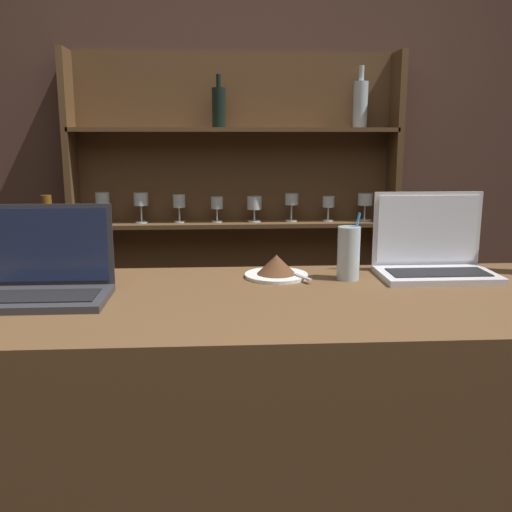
{
  "coord_description": "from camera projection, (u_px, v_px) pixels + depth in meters",
  "views": [
    {
      "loc": [
        -0.11,
        -1.07,
        1.4
      ],
      "look_at": [
        -0.01,
        0.38,
        1.09
      ],
      "focal_mm": 40.0,
      "sensor_mm": 36.0,
      "label": 1
    }
  ],
  "objects": [
    {
      "name": "bar_counter",
      "position": [
        262.0,
        470.0,
        1.57
      ],
      "size": [
        1.84,
        0.7,
        0.99
      ],
      "color": "brown",
      "rests_on": "ground_plane"
    },
    {
      "name": "water_glass",
      "position": [
        349.0,
        253.0,
        1.64
      ],
      "size": [
        0.06,
        0.06,
        0.19
      ],
      "color": "silver",
      "rests_on": "bar_counter"
    },
    {
      "name": "laptop_far",
      "position": [
        433.0,
        256.0,
        1.69
      ],
      "size": [
        0.33,
        0.2,
        0.24
      ],
      "color": "silver",
      "rests_on": "bar_counter"
    },
    {
      "name": "back_wall",
      "position": [
        241.0,
        147.0,
        2.81
      ],
      "size": [
        7.0,
        0.06,
        2.7
      ],
      "color": "#4C3328",
      "rests_on": "ground_plane"
    },
    {
      "name": "laptop_near",
      "position": [
        45.0,
        278.0,
        1.45
      ],
      "size": [
        0.32,
        0.21,
        0.23
      ],
      "color": "#333338",
      "rests_on": "bar_counter"
    },
    {
      "name": "wine_bottle_amber",
      "position": [
        50.0,
        247.0,
        1.64
      ],
      "size": [
        0.08,
        0.08,
        0.24
      ],
      "color": "brown",
      "rests_on": "bar_counter"
    },
    {
      "name": "cake_plate",
      "position": [
        276.0,
        268.0,
        1.67
      ],
      "size": [
        0.19,
        0.19,
        0.07
      ],
      "color": "white",
      "rests_on": "bar_counter"
    },
    {
      "name": "back_shelf",
      "position": [
        237.0,
        233.0,
        2.82
      ],
      "size": [
        1.57,
        0.18,
        1.79
      ],
      "color": "brown",
      "rests_on": "ground_plane"
    }
  ]
}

